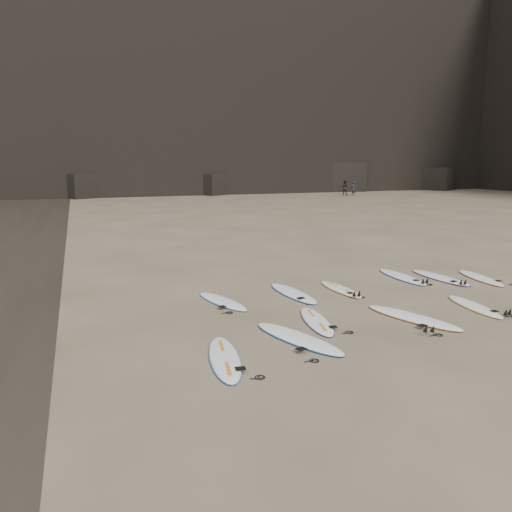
{
  "coord_description": "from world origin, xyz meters",
  "views": [
    {
      "loc": [
        -6.37,
        -10.31,
        3.96
      ],
      "look_at": [
        -2.1,
        1.6,
        1.5
      ],
      "focal_mm": 35.0,
      "sensor_mm": 36.0,
      "label": 1
    }
  ],
  "objects": [
    {
      "name": "surfboard_8",
      "position": [
        3.86,
        3.52,
        0.05
      ],
      "size": [
        0.67,
        2.56,
        0.09
      ],
      "primitive_type": "ellipsoid",
      "rotation": [
        0.0,
        0.0,
        -0.02
      ],
      "color": "white",
      "rests_on": "ground"
    },
    {
      "name": "surfboard_2",
      "position": [
        -0.99,
        0.27,
        0.04
      ],
      "size": [
        0.98,
        2.34,
        0.08
      ],
      "primitive_type": "ellipsoid",
      "rotation": [
        0.0,
        0.0,
        -0.19
      ],
      "color": "white",
      "rests_on": "ground"
    },
    {
      "name": "surfboard_7",
      "position": [
        1.1,
        2.8,
        0.04
      ],
      "size": [
        0.61,
        2.25,
        0.08
      ],
      "primitive_type": "ellipsoid",
      "rotation": [
        0.0,
        0.0,
        0.03
      ],
      "color": "white",
      "rests_on": "ground"
    },
    {
      "name": "surfboard_1",
      "position": [
        -1.92,
        -0.69,
        0.05
      ],
      "size": [
        1.51,
        2.74,
        0.1
      ],
      "primitive_type": "ellipsoid",
      "rotation": [
        0.0,
        0.0,
        0.34
      ],
      "color": "white",
      "rests_on": "ground"
    },
    {
      "name": "surfboard_10",
      "position": [
        6.26,
        2.5,
        0.04
      ],
      "size": [
        0.99,
        2.46,
        0.09
      ],
      "primitive_type": "ellipsoid",
      "rotation": [
        0.0,
        0.0,
        -0.18
      ],
      "color": "white",
      "rests_on": "ground"
    },
    {
      "name": "surfboard_4",
      "position": [
        3.61,
        -0.05,
        0.04
      ],
      "size": [
        0.82,
        2.28,
        0.08
      ],
      "primitive_type": "ellipsoid",
      "rotation": [
        0.0,
        0.0,
        -0.13
      ],
      "color": "white",
      "rests_on": "ground"
    },
    {
      "name": "surfboard_6",
      "position": [
        -0.48,
        2.85,
        0.05
      ],
      "size": [
        0.84,
        2.6,
        0.09
      ],
      "primitive_type": "ellipsoid",
      "rotation": [
        0.0,
        0.0,
        0.09
      ],
      "color": "white",
      "rests_on": "ground"
    },
    {
      "name": "ground",
      "position": [
        0.0,
        0.0,
        0.0
      ],
      "size": [
        240.0,
        240.0,
        0.0
      ],
      "primitive_type": "plane",
      "color": "#897559",
      "rests_on": "ground"
    },
    {
      "name": "surfboard_3",
      "position": [
        1.42,
        -0.31,
        0.05
      ],
      "size": [
        1.52,
        2.74,
        0.1
      ],
      "primitive_type": "ellipsoid",
      "rotation": [
        0.0,
        0.0,
        0.35
      ],
      "color": "white",
      "rests_on": "ground"
    },
    {
      "name": "person_b",
      "position": [
        21.8,
        39.03,
        0.84
      ],
      "size": [
        1.03,
        1.02,
        1.68
      ],
      "primitive_type": "imported",
      "rotation": [
        0.0,
        0.0,
        2.4
      ],
      "color": "black",
      "rests_on": "ground"
    },
    {
      "name": "person_a",
      "position": [
        22.4,
        38.15,
        0.78
      ],
      "size": [
        0.66,
        0.54,
        1.56
      ],
      "primitive_type": "imported",
      "rotation": [
        0.0,
        0.0,
        3.47
      ],
      "color": "black",
      "rests_on": "ground"
    },
    {
      "name": "surfboard_0",
      "position": [
        -3.78,
        -1.23,
        0.04
      ],
      "size": [
        0.99,
        2.5,
        0.09
      ],
      "primitive_type": "ellipsoid",
      "rotation": [
        0.0,
        0.0,
        -0.17
      ],
      "color": "white",
      "rests_on": "ground"
    },
    {
      "name": "surfboard_5",
      "position": [
        -2.7,
        2.73,
        0.04
      ],
      "size": [
        1.19,
        2.36,
        0.08
      ],
      "primitive_type": "ellipsoid",
      "rotation": [
        0.0,
        0.0,
        0.29
      ],
      "color": "white",
      "rests_on": "ground"
    },
    {
      "name": "headland",
      "position": [
        23.84,
        48.78,
        21.02
      ],
      "size": [
        170.0,
        101.0,
        63.47
      ],
      "color": "black",
      "rests_on": "ground"
    },
    {
      "name": "surfboard_9",
      "position": [
        5.0,
        3.0,
        0.05
      ],
      "size": [
        0.8,
        2.6,
        0.09
      ],
      "primitive_type": "ellipsoid",
      "rotation": [
        0.0,
        0.0,
        0.07
      ],
      "color": "white",
      "rests_on": "ground"
    }
  ]
}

